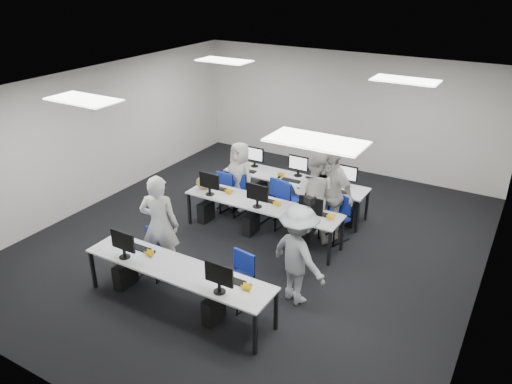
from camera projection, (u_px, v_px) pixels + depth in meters
The scene contains 23 objects.
room at pixel (257, 170), 9.13m from camera, with size 9.00×9.02×3.00m.
ceiling_panels at pixel (257, 89), 8.51m from camera, with size 5.20×4.60×0.02m.
desk_front at pixel (177, 271), 7.59m from camera, with size 3.20×0.70×0.73m.
desk_mid at pixel (262, 206), 9.63m from camera, with size 3.20×0.70×0.73m.
desk_back at pixel (294, 181), 10.73m from camera, with size 3.20×0.70×0.73m.
equipment_front at pixel (168, 285), 7.80m from camera, with size 2.51×0.41×1.19m.
equipment_mid at pixel (253, 218), 9.84m from camera, with size 2.91×0.41×1.19m.
equipment_back at pixel (302, 196), 10.79m from camera, with size 2.91×0.41×1.19m.
chair_0 at pixel (153, 262), 8.58m from camera, with size 0.47×0.51×0.84m.
chair_1 at pixel (237, 289), 7.84m from camera, with size 0.49×0.52×0.87m.
chair_2 at pixel (234, 201), 10.76m from camera, with size 0.47×0.51×0.86m.
chair_3 at pixel (274, 211), 10.26m from camera, with size 0.50×0.54×0.93m.
chair_4 at pixel (335, 226), 9.70m from camera, with size 0.58×0.60×0.90m.
chair_5 at pixel (230, 196), 10.99m from camera, with size 0.44×0.48×0.89m.
chair_6 at pixel (289, 208), 10.40m from camera, with size 0.58×0.61×0.96m.
chair_7 at pixel (324, 216), 10.08m from camera, with size 0.48×0.52×0.89m.
handbag at pixel (204, 183), 10.17m from camera, with size 0.33×0.21×0.27m, color olive.
student_0 at pixel (160, 225), 8.43m from camera, with size 0.66×0.43×1.82m, color beige.
student_1 at pixel (314, 195), 9.51m from camera, with size 0.88×0.69×1.82m, color beige.
student_2 at pixel (240, 176), 10.76m from camera, with size 0.74×0.48×1.52m, color beige.
student_3 at pixel (330, 193), 9.53m from camera, with size 1.09×0.46×1.87m, color beige.
photographer at pixel (298, 255), 7.72m from camera, with size 1.08×0.62×1.66m, color gray.
dslr_camera at pixel (309, 200), 7.45m from camera, with size 0.14×0.18×0.10m, color black.
Camera 1 is at (4.27, -7.31, 4.94)m, focal length 35.00 mm.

